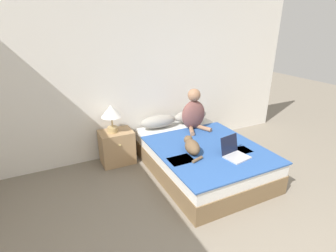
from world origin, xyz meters
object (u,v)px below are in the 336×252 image
at_px(nightstand, 117,147).
at_px(pillow_far, 191,116).
at_px(pillow_near, 158,121).
at_px(bed, 201,157).
at_px(table_lamp, 111,113).
at_px(cat_tabby, 192,146).
at_px(laptop_open, 234,153).
at_px(person_sitting, 194,112).

bearing_deg(nightstand, pillow_far, 1.61).
xyz_separation_m(pillow_near, nightstand, (-0.75, -0.04, -0.30)).
xyz_separation_m(bed, table_lamp, (-1.11, 0.82, 0.63)).
bearing_deg(pillow_far, cat_tabby, -120.06).
relative_size(bed, laptop_open, 5.75).
xyz_separation_m(pillow_near, pillow_far, (0.64, 0.00, 0.00)).
bearing_deg(pillow_near, laptop_open, -70.72).
bearing_deg(pillow_near, cat_tabby, -88.24).
relative_size(person_sitting, cat_tabby, 1.38).
bearing_deg(pillow_far, laptop_open, -96.20).
distance_m(pillow_near, nightstand, 0.81).
distance_m(pillow_far, nightstand, 1.42).
bearing_deg(table_lamp, cat_tabby, -50.72).
distance_m(pillow_near, pillow_far, 0.64).
distance_m(cat_tabby, nightstand, 1.31).
relative_size(cat_tabby, nightstand, 0.91).
xyz_separation_m(bed, person_sitting, (0.19, 0.56, 0.52)).
relative_size(pillow_far, laptop_open, 1.80).
distance_m(bed, laptop_open, 0.63).
bearing_deg(nightstand, person_sitting, -11.94).
xyz_separation_m(bed, pillow_far, (0.32, 0.86, 0.34)).
xyz_separation_m(laptop_open, table_lamp, (-1.28, 1.36, 0.34)).
relative_size(laptop_open, nightstand, 0.65).
relative_size(bed, person_sitting, 2.98).
bearing_deg(cat_tabby, pillow_near, 14.14).
relative_size(person_sitting, table_lamp, 1.55).
bearing_deg(nightstand, cat_tabby, -52.26).
bearing_deg(laptop_open, pillow_far, 73.97).
height_order(pillow_near, cat_tabby, pillow_near).
relative_size(cat_tabby, laptop_open, 1.40).
distance_m(pillow_near, table_lamp, 0.85).
relative_size(cat_tabby, table_lamp, 1.12).
xyz_separation_m(pillow_near, person_sitting, (0.51, -0.31, 0.18)).
bearing_deg(laptop_open, table_lamp, 123.56).
bearing_deg(bed, pillow_far, 69.63).
distance_m(bed, nightstand, 1.35).
bearing_deg(table_lamp, person_sitting, -11.56).
xyz_separation_m(nightstand, table_lamp, (-0.04, 0.00, 0.59)).
relative_size(pillow_near, pillow_far, 1.00).
relative_size(person_sitting, laptop_open, 1.93).
bearing_deg(person_sitting, nightstand, 168.06).
xyz_separation_m(person_sitting, cat_tabby, (-0.48, -0.74, -0.19)).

